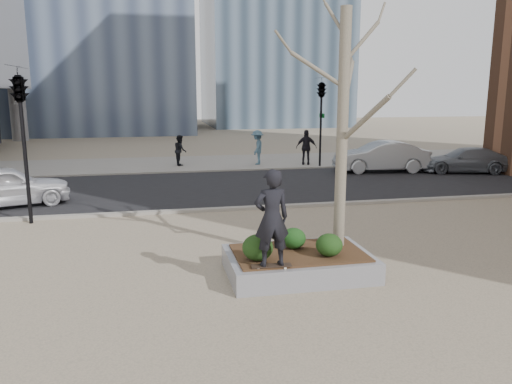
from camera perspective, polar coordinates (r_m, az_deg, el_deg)
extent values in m
plane|color=gray|center=(10.54, -0.44, -9.73)|extent=(120.00, 120.00, 0.00)
cube|color=black|center=(20.09, -6.09, 0.48)|extent=(60.00, 8.00, 0.02)
cube|color=gray|center=(26.97, -7.61, 3.25)|extent=(60.00, 6.00, 0.02)
cube|color=gray|center=(10.69, 4.88, -8.17)|extent=(3.00, 2.00, 0.45)
cube|color=#382314|center=(10.61, 4.90, -6.92)|extent=(2.70, 1.70, 0.04)
ellipsoid|color=black|center=(9.98, 0.19, -6.37)|extent=(0.62, 0.62, 0.53)
ellipsoid|color=#173812|center=(10.76, 4.31, -5.29)|extent=(0.53, 0.53, 0.45)
ellipsoid|color=#163410|center=(10.35, 8.36, -6.01)|extent=(0.55, 0.55, 0.47)
imported|color=black|center=(9.42, 1.80, -2.98)|extent=(0.71, 0.49, 1.87)
imported|color=silver|center=(18.56, -26.72, 0.59)|extent=(4.33, 2.80, 1.37)
imported|color=#A7ABAF|center=(24.61, 14.09, 3.95)|extent=(4.57, 2.09, 1.45)
imported|color=slate|center=(25.65, 22.75, 3.38)|extent=(4.35, 2.72, 1.18)
imported|color=black|center=(26.22, -8.65, 4.75)|extent=(0.63, 0.79, 1.57)
imported|color=#426378|center=(26.25, 0.16, 5.13)|extent=(1.04, 1.32, 1.80)
imported|color=black|center=(26.25, 5.79, 5.10)|extent=(1.15, 0.75, 1.82)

